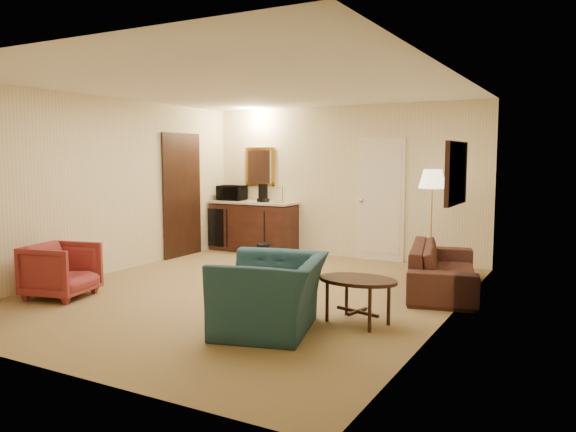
% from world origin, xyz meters
% --- Properties ---
extents(ground, '(6.00, 6.00, 0.00)m').
position_xyz_m(ground, '(0.00, 0.00, 0.00)').
color(ground, olive).
rests_on(ground, ground).
extents(room_walls, '(5.02, 6.01, 2.61)m').
position_xyz_m(room_walls, '(-0.10, 0.77, 1.72)').
color(room_walls, beige).
rests_on(room_walls, ground).
extents(wetbar_cabinet, '(1.64, 0.58, 0.92)m').
position_xyz_m(wetbar_cabinet, '(-1.65, 2.72, 0.46)').
color(wetbar_cabinet, '#3C1E13').
rests_on(wetbar_cabinet, ground).
extents(sofa, '(1.05, 2.14, 0.81)m').
position_xyz_m(sofa, '(2.15, 1.30, 0.40)').
color(sofa, black).
rests_on(sofa, ground).
extents(teal_armchair, '(1.02, 1.30, 1.00)m').
position_xyz_m(teal_armchair, '(1.05, -1.23, 0.50)').
color(teal_armchair, '#1B3B44').
rests_on(teal_armchair, ground).
extents(rose_chair_near, '(0.82, 0.85, 0.74)m').
position_xyz_m(rose_chair_near, '(-1.90, -1.32, 0.37)').
color(rose_chair_near, maroon).
rests_on(rose_chair_near, ground).
extents(coffee_table, '(0.95, 0.76, 0.48)m').
position_xyz_m(coffee_table, '(1.71, -0.59, 0.24)').
color(coffee_table, black).
rests_on(coffee_table, ground).
extents(floor_lamp, '(0.53, 0.53, 1.56)m').
position_xyz_m(floor_lamp, '(1.70, 2.40, 0.78)').
color(floor_lamp, gold).
rests_on(floor_lamp, ground).
extents(waste_bin, '(0.26, 0.26, 0.29)m').
position_xyz_m(waste_bin, '(-1.00, 2.00, 0.14)').
color(waste_bin, black).
rests_on(waste_bin, ground).
extents(microwave, '(0.52, 0.32, 0.34)m').
position_xyz_m(microwave, '(-2.15, 2.76, 1.09)').
color(microwave, black).
rests_on(microwave, wetbar_cabinet).
extents(coffee_maker, '(0.19, 0.19, 0.33)m').
position_xyz_m(coffee_maker, '(-1.43, 2.71, 1.08)').
color(coffee_maker, black).
rests_on(coffee_maker, wetbar_cabinet).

